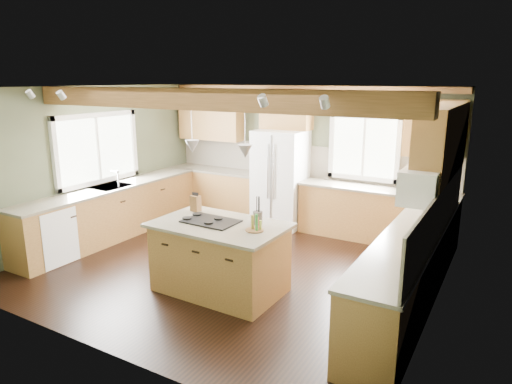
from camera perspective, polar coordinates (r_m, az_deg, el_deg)
The scene contains 37 objects.
floor at distance 6.89m, azimuth -2.93°, elevation -9.23°, with size 5.60×5.60×0.00m, color black.
ceiling at distance 6.33m, azimuth -3.23°, elevation 12.94°, with size 5.60×5.60×0.00m, color silver.
wall_back at distance 8.65m, azimuth 6.02°, elevation 4.51°, with size 5.60×5.60×0.00m, color #434934.
wall_left at distance 8.32m, azimuth -19.48°, elevation 3.42°, with size 5.00×5.00×0.00m, color #434934.
wall_right at distance 5.52m, azimuth 22.09°, elevation -1.90°, with size 5.00×5.00×0.00m, color #434934.
ceiling_beam at distance 5.73m, azimuth -7.36°, elevation 11.44°, with size 5.55×0.26×0.26m, color #4E3316.
soffit_trim at distance 8.44m, azimuth 5.95°, elevation 12.75°, with size 5.55×0.20×0.10m, color #4E3316.
backsplash_back at distance 8.65m, azimuth 5.96°, elevation 3.91°, with size 5.58×0.03×0.58m, color brown.
backsplash_right at distance 5.60m, azimuth 21.93°, elevation -2.64°, with size 0.03×3.70×0.58m, color brown.
base_cab_back_left at distance 9.43m, azimuth -4.84°, elevation 0.00°, with size 2.02×0.60×0.88m, color brown.
counter_back_left at distance 9.33m, azimuth -4.90°, elevation 2.74°, with size 2.06×0.64×0.04m, color #464033.
base_cab_back_right at distance 8.08m, azimuth 14.67°, elevation -2.82°, with size 2.62×0.60×0.88m, color brown.
counter_back_right at distance 7.96m, azimuth 14.87°, elevation 0.35°, with size 2.66×0.64×0.04m, color #464033.
base_cab_left at distance 8.33m, azimuth -17.39°, elevation -2.51°, with size 0.60×3.70×0.88m, color brown.
counter_left at distance 8.21m, azimuth -17.63°, elevation 0.57°, with size 0.64×3.74×0.04m, color #464033.
base_cab_right at distance 5.89m, azimuth 18.48°, elevation -9.48°, with size 0.60×3.70×0.88m, color brown.
counter_right at distance 5.73m, azimuth 18.83°, elevation -5.25°, with size 0.64×3.74×0.04m, color #464033.
upper_cab_back_left at distance 9.40m, azimuth -5.61°, elevation 9.28°, with size 1.40×0.35×0.90m, color brown.
upper_cab_over_fridge at distance 8.52m, azimuth 3.80°, elevation 10.18°, with size 0.96×0.35×0.70m, color brown.
upper_cab_right at distance 6.30m, azimuth 22.28°, elevation 5.99°, with size 0.35×2.20×0.90m, color brown.
upper_cab_back_corner at distance 7.75m, azimuth 21.43°, elevation 7.38°, with size 0.90×0.35×0.90m, color brown.
window_left at distance 8.30m, azimuth -19.27°, elevation 5.16°, with size 0.04×1.60×1.05m, color white.
window_back at distance 8.20m, azimuth 13.39°, elevation 5.46°, with size 1.10×0.04×1.00m, color white.
sink at distance 8.21m, azimuth -17.63°, elevation 0.61°, with size 0.50×0.65×0.03m, color #262628.
faucet at distance 8.05m, azimuth -16.84°, elevation 1.46°, with size 0.02×0.02×0.28m, color #B2B2B7.
dishwasher at distance 7.55m, azimuth -24.57°, elevation -4.92°, with size 0.60×0.60×0.84m, color white.
oven at distance 4.75m, azimuth 14.95°, elevation -15.28°, with size 0.60×0.72×0.84m, color white.
microwave at distance 5.45m, azimuth 19.98°, elevation 0.80°, with size 0.40×0.70×0.38m, color white.
pendant_left at distance 5.85m, azimuth -7.97°, elevation 5.67°, with size 0.18×0.18×0.16m, color #B2B2B7.
pendant_right at distance 5.39m, azimuth -1.38°, elevation 5.09°, with size 0.18×0.18×0.16m, color #B2B2B7.
refrigerator at distance 8.51m, azimuth 3.06°, elevation 1.68°, with size 0.90×0.74×1.80m, color silver.
island at distance 6.00m, azimuth -4.53°, elevation -8.32°, with size 1.59×0.97×0.88m, color brown.
island_top at distance 5.84m, azimuth -4.61°, elevation -4.14°, with size 1.69×1.08×0.04m, color #464033.
cooktop at distance 5.91m, azimuth -5.66°, elevation -3.65°, with size 0.69×0.46×0.02m, color black.
knife_block at distance 6.39m, azimuth -7.56°, elevation -1.41°, with size 0.13×0.10×0.22m, color brown.
utensil_crock at distance 5.78m, azimuth 0.21°, elevation -3.23°, with size 0.12×0.12×0.16m, color #39332E.
bottle_tray at distance 5.52m, azimuth -0.17°, elevation -3.83°, with size 0.23×0.23×0.21m, color brown, non-canonical shape.
Camera 1 is at (3.46, -5.30, 2.72)m, focal length 32.00 mm.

